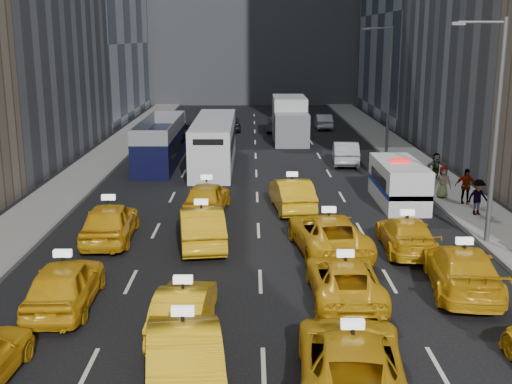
# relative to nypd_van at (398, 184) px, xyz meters

# --- Properties ---
(sidewalk_west) EXTENTS (3.00, 90.00, 0.15)m
(sidewalk_west) POSITION_rel_nypd_van_xyz_m (-17.63, 6.42, -0.97)
(sidewalk_west) COLOR gray
(sidewalk_west) RESTS_ON ground
(sidewalk_east) EXTENTS (3.00, 90.00, 0.15)m
(sidewalk_east) POSITION_rel_nypd_van_xyz_m (3.37, 6.42, -0.97)
(sidewalk_east) COLOR gray
(sidewalk_east) RESTS_ON ground
(curb_west) EXTENTS (0.15, 90.00, 0.18)m
(curb_west) POSITION_rel_nypd_van_xyz_m (-16.18, 6.42, -0.96)
(curb_west) COLOR slate
(curb_west) RESTS_ON ground
(curb_east) EXTENTS (0.15, 90.00, 0.18)m
(curb_east) POSITION_rel_nypd_van_xyz_m (1.92, 6.42, -0.96)
(curb_east) COLOR slate
(curb_east) RESTS_ON ground
(streetlight_near) EXTENTS (2.15, 0.22, 9.00)m
(streetlight_near) POSITION_rel_nypd_van_xyz_m (2.05, -6.58, 3.87)
(streetlight_near) COLOR #595B60
(streetlight_near) RESTS_ON ground
(streetlight_far) EXTENTS (2.15, 0.22, 9.00)m
(streetlight_far) POSITION_rel_nypd_van_xyz_m (2.05, 13.42, 3.87)
(streetlight_far) COLOR #595B60
(streetlight_far) RESTS_ON ground
(taxi_5) EXTENTS (2.40, 5.17, 1.64)m
(taxi_5) POSITION_rel_nypd_van_xyz_m (-9.09, -17.18, -0.22)
(taxi_5) COLOR #EAA813
(taxi_5) RESTS_ON ground
(taxi_6) EXTENTS (3.02, 5.69, 1.52)m
(taxi_6) POSITION_rel_nypd_van_xyz_m (-5.07, -17.67, -0.28)
(taxi_6) COLOR #EAA813
(taxi_6) RESTS_ON ground
(taxi_8) EXTENTS (2.00, 4.66, 1.57)m
(taxi_8) POSITION_rel_nypd_van_xyz_m (-13.26, -12.73, -0.26)
(taxi_8) COLOR #EAA813
(taxi_8) RESTS_ON ground
(taxi_9) EXTENTS (1.71, 4.23, 1.36)m
(taxi_9) POSITION_rel_nypd_van_xyz_m (-9.38, -14.42, -0.36)
(taxi_9) COLOR #EAA813
(taxi_9) RESTS_ON ground
(taxi_10) EXTENTS (2.21, 4.78, 1.33)m
(taxi_10) POSITION_rel_nypd_van_xyz_m (-4.43, -12.11, -0.38)
(taxi_10) COLOR #EAA813
(taxi_10) RESTS_ON ground
(taxi_11) EXTENTS (2.83, 5.49, 1.52)m
(taxi_11) POSITION_rel_nypd_van_xyz_m (-0.43, -11.45, -0.28)
(taxi_11) COLOR #EAA813
(taxi_11) RESTS_ON ground
(taxi_12) EXTENTS (2.13, 4.91, 1.65)m
(taxi_12) POSITION_rel_nypd_van_xyz_m (-13.30, -6.00, -0.22)
(taxi_12) COLOR #EAA813
(taxi_12) RESTS_ON ground
(taxi_13) EXTENTS (2.33, 5.07, 1.61)m
(taxi_13) POSITION_rel_nypd_van_xyz_m (-9.45, -6.61, -0.24)
(taxi_13) COLOR #EAA813
(taxi_13) RESTS_ON ground
(taxi_14) EXTENTS (3.14, 5.69, 1.51)m
(taxi_14) POSITION_rel_nypd_van_xyz_m (-4.42, -7.45, -0.29)
(taxi_14) COLOR #EAA813
(taxi_14) RESTS_ON ground
(taxi_15) EXTENTS (2.07, 4.73, 1.35)m
(taxi_15) POSITION_rel_nypd_van_xyz_m (-1.32, -7.33, -0.37)
(taxi_15) COLOR #EAA813
(taxi_15) RESTS_ON ground
(taxi_16) EXTENTS (2.29, 4.71, 1.55)m
(taxi_16) POSITION_rel_nypd_van_xyz_m (-9.57, -1.72, -0.27)
(taxi_16) COLOR #EAA813
(taxi_16) RESTS_ON ground
(taxi_17) EXTENTS (2.16, 4.92, 1.57)m
(taxi_17) POSITION_rel_nypd_van_xyz_m (-5.46, -1.17, -0.26)
(taxi_17) COLOR #EAA813
(taxi_17) RESTS_ON ground
(nypd_van) EXTENTS (2.24, 5.45, 2.31)m
(nypd_van) POSITION_rel_nypd_van_xyz_m (0.00, 0.00, 0.00)
(nypd_van) COLOR white
(nypd_van) RESTS_ON ground
(double_decker) EXTENTS (2.64, 10.20, 2.95)m
(double_decker) POSITION_rel_nypd_van_xyz_m (-13.42, 10.33, 0.41)
(double_decker) COLOR black
(double_decker) RESTS_ON ground
(city_bus) EXTENTS (3.44, 11.98, 3.05)m
(city_bus) POSITION_rel_nypd_van_xyz_m (-9.86, 9.93, 0.46)
(city_bus) COLOR silver
(city_bus) RESTS_ON ground
(box_truck) EXTENTS (2.64, 7.64, 3.49)m
(box_truck) POSITION_rel_nypd_van_xyz_m (-4.32, 20.09, 0.67)
(box_truck) COLOR silver
(box_truck) RESTS_ON ground
(misc_car_0) EXTENTS (2.01, 4.72, 1.51)m
(misc_car_0) POSITION_rel_nypd_van_xyz_m (-1.18, 10.40, -0.29)
(misc_car_0) COLOR #B1B5B9
(misc_car_0) RESTS_ON ground
(misc_car_1) EXTENTS (2.71, 5.66, 1.56)m
(misc_car_1) POSITION_rel_nypd_van_xyz_m (-12.83, 20.48, -0.27)
(misc_car_1) COLOR black
(misc_car_1) RESTS_ON ground
(misc_car_2) EXTENTS (2.46, 5.10, 1.43)m
(misc_car_2) POSITION_rel_nypd_van_xyz_m (-5.05, 25.67, -0.33)
(misc_car_2) COLOR slate
(misc_car_2) RESTS_ON ground
(misc_car_3) EXTENTS (2.08, 4.33, 1.43)m
(misc_car_3) POSITION_rel_nypd_van_xyz_m (-9.31, 25.82, -0.33)
(misc_car_3) COLOR black
(misc_car_3) RESTS_ON ground
(misc_car_4) EXTENTS (1.48, 4.07, 1.33)m
(misc_car_4) POSITION_rel_nypd_van_xyz_m (-0.81, 27.14, -0.38)
(misc_car_4) COLOR #ABAEB2
(misc_car_4) RESTS_ON ground
(pedestrian_2) EXTENTS (1.16, 0.69, 1.68)m
(pedestrian_2) POSITION_rel_nypd_van_xyz_m (3.13, -2.63, -0.06)
(pedestrian_2) COLOR gray
(pedestrian_2) RESTS_ON sidewalk_east
(pedestrian_3) EXTENTS (1.10, 0.64, 1.76)m
(pedestrian_3) POSITION_rel_nypd_van_xyz_m (3.23, -0.52, -0.01)
(pedestrian_3) COLOR gray
(pedestrian_3) RESTS_ON sidewalk_east
(pedestrian_4) EXTENTS (0.84, 0.50, 1.65)m
(pedestrian_4) POSITION_rel_nypd_van_xyz_m (2.44, 0.64, -0.07)
(pedestrian_4) COLOR gray
(pedestrian_4) RESTS_ON sidewalk_east
(pedestrian_5) EXTENTS (1.52, 0.84, 1.58)m
(pedestrian_5) POSITION_rel_nypd_van_xyz_m (3.28, 4.90, -0.11)
(pedestrian_5) COLOR gray
(pedestrian_5) RESTS_ON sidewalk_east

